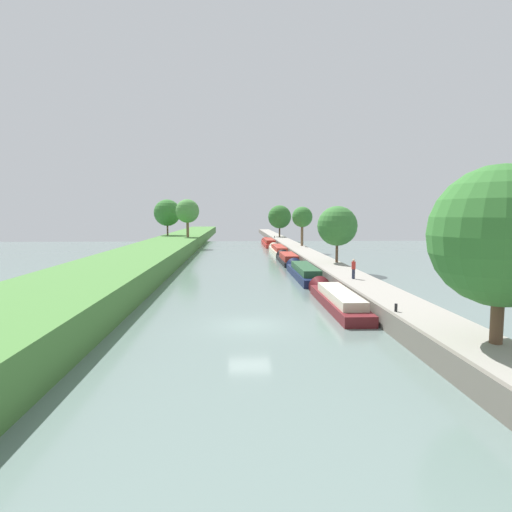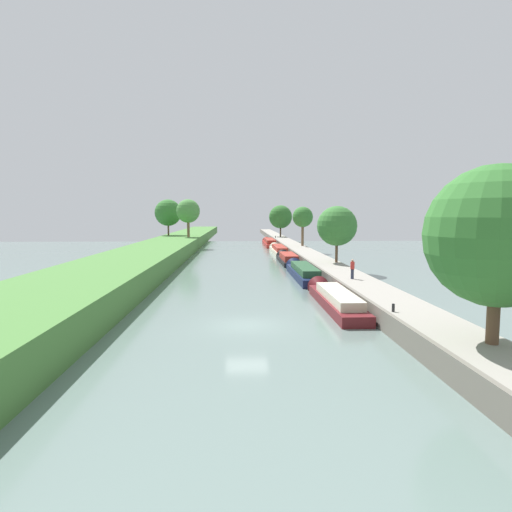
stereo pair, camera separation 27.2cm
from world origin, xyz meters
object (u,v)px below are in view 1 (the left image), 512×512
Objects in this scene: person_walking at (354,268)px; mooring_bollard_near at (396,308)px; narrowboat_maroon at (336,298)px; mooring_bollard_far at (275,237)px; narrowboat_cream at (278,250)px; narrowboat_red at (268,243)px; narrowboat_black at (287,259)px; narrowboat_navy at (303,272)px.

person_walking is 12.30m from mooring_bollard_near.
narrowboat_maroon is 27.89× the size of mooring_bollard_far.
person_walking reaches higher than narrowboat_cream.
narrowboat_red is 37.49× the size of mooring_bollard_near.
mooring_bollard_far is at bearing 88.57° from narrowboat_maroon.
mooring_bollard_near is at bearing -76.81° from narrowboat_maroon.
mooring_bollard_near reaches higher than narrowboat_red.
mooring_bollard_near reaches higher than narrowboat_black.
person_walking is (2.93, -55.14, 1.43)m from narrowboat_red.
narrowboat_navy is 14.04m from narrowboat_black.
narrowboat_black is 0.73× the size of narrowboat_cream.
mooring_bollard_near is (1.69, -7.20, 0.86)m from narrowboat_maroon.
narrowboat_black is 13.81m from narrowboat_cream.
narrowboat_maroon is 60.18m from narrowboat_red.
mooring_bollard_near is (1.85, -21.29, 0.81)m from narrowboat_navy.
narrowboat_cream is at bearing 90.06° from narrowboat_maroon.
narrowboat_maroon is 5.89m from person_walking.
narrowboat_cream is at bearing -93.85° from mooring_bollard_far.
narrowboat_cream is 25.75m from mooring_bollard_far.
narrowboat_navy is 31.10× the size of mooring_bollard_near.
narrowboat_navy reaches higher than narrowboat_cream.
person_walking is at bearing -72.73° from narrowboat_navy.
narrowboat_black is at bearing -92.66° from mooring_bollard_far.
narrowboat_maroon is at bearing -89.73° from narrowboat_red.
narrowboat_red is (-0.12, 46.09, 0.03)m from narrowboat_navy.
narrowboat_red is at bearing 93.04° from person_walking.
narrowboat_navy is at bearing -91.98° from mooring_bollard_far.
narrowboat_cream is 9.80× the size of person_walking.
narrowboat_maroon is 7.56× the size of person_walking.
narrowboat_black is at bearing 90.30° from narrowboat_maroon.
mooring_bollard_far is at bearing 90.88° from person_walking.
narrowboat_cream is (0.12, 27.85, -0.01)m from narrowboat_navy.
narrowboat_navy is 8.43× the size of person_walking.
narrowboat_red reaches higher than narrowboat_cream.
mooring_bollard_near is (1.83, -35.33, 0.88)m from narrowboat_black.
mooring_bollard_near and mooring_bollard_far have the same top height.
narrowboat_black is 26.39× the size of mooring_bollard_far.
person_walking reaches higher than narrowboat_red.
narrowboat_black is 26.39× the size of mooring_bollard_near.
mooring_bollard_far reaches higher than narrowboat_maroon.
narrowboat_maroon is 27.89× the size of mooring_bollard_near.
narrowboat_cream is (0.10, 13.81, 0.05)m from narrowboat_black.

